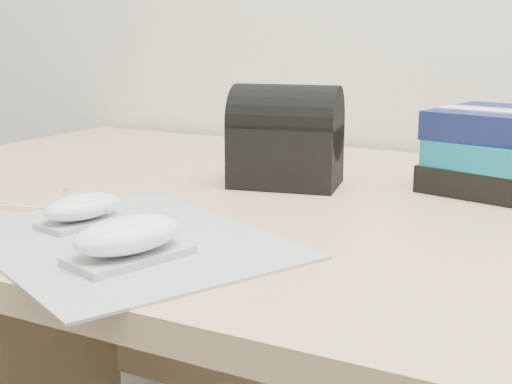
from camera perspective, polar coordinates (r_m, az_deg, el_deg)
The scene contains 5 objects.
desk at distance 1.00m, azimuth 12.30°, elevation -13.81°, with size 1.60×0.80×0.73m.
mousepad at distance 0.73m, azimuth -10.49°, elevation -3.81°, with size 0.33×0.26×0.00m, color gray.
mouse_rear at distance 0.79m, azimuth -13.73°, elevation -1.34°, with size 0.07×0.10×0.04m.
mouse_front at distance 0.66m, azimuth -10.16°, elevation -3.68°, with size 0.09×0.12×0.05m.
pouch at distance 0.96m, azimuth 2.43°, elevation 4.43°, with size 0.16×0.13×0.14m.
Camera 1 is at (0.23, 0.78, 0.94)m, focal length 50.00 mm.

